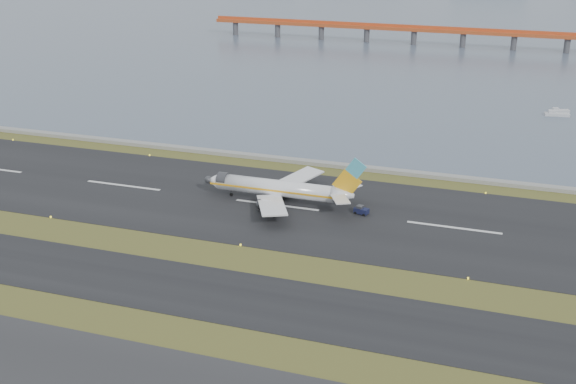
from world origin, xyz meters
name	(u,v)px	position (x,y,z in m)	size (l,w,h in m)	color
ground	(226,262)	(0.00, 0.00, 0.00)	(1000.00, 1000.00, 0.00)	#424E1B
taxiway_strip	(200,291)	(0.00, -12.00, 0.05)	(1000.00, 18.00, 0.10)	black
runway_strip	(277,205)	(0.00, 30.00, 0.05)	(1000.00, 45.00, 0.10)	black
seawall	(314,163)	(0.00, 60.00, 0.50)	(1000.00, 2.50, 1.00)	gray
red_pier	(464,32)	(20.00, 250.00, 7.28)	(260.00, 5.00, 10.20)	#C44D21
airliner	(281,189)	(0.35, 31.95, 3.46)	(38.52, 32.89, 12.80)	white
pushback_tug	(361,210)	(19.47, 31.07, 0.97)	(3.48, 2.54, 2.00)	#15193A
workboat_near	(556,114)	(61.95, 131.36, 0.60)	(8.09, 3.47, 1.90)	silver
workboat_far	(559,111)	(62.90, 136.70, 0.49)	(6.70, 4.09, 1.55)	silver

